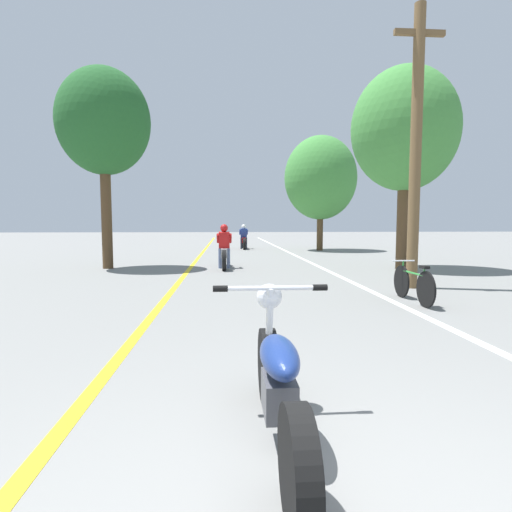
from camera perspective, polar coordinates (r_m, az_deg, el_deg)
lane_stripe_center at (r=14.56m, az=-8.79°, el=-0.94°), size 0.14×48.00×0.01m
lane_stripe_edge at (r=14.83m, az=7.56°, el=-0.82°), size 0.14×48.00×0.01m
utility_pole at (r=9.57m, az=21.87°, el=14.47°), size 1.10×0.24×6.03m
roadside_tree_right_near at (r=13.47m, az=20.49°, el=16.53°), size 3.24×2.91×6.14m
roadside_tree_right_far at (r=21.16m, az=9.21°, el=10.94°), size 3.72×3.35×5.88m
roadside_tree_left at (r=13.72m, az=-20.94°, el=17.35°), size 2.83×2.54×6.17m
motorcycle_foreground at (r=2.71m, az=3.18°, el=-17.47°), size 0.86×1.95×0.97m
motorcycle_rider_lead at (r=12.68m, az=-4.56°, el=0.66°), size 0.50×2.05×1.39m
motorcycle_rider_far at (r=22.05m, az=-1.77°, el=2.37°), size 0.50×2.15×1.35m
bicycle_parked at (r=7.78m, az=21.53°, el=-3.69°), size 0.44×1.57×0.73m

